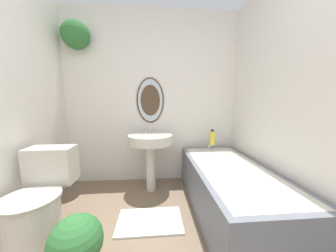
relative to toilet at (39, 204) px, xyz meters
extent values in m
cube|color=silver|center=(0.92, 1.10, 0.88)|extent=(2.50, 0.06, 2.40)
ellipsoid|color=#4C3828|center=(0.89, 1.05, 0.85)|extent=(0.38, 0.02, 0.63)
ellipsoid|color=silver|center=(0.89, 1.05, 0.85)|extent=(0.34, 0.01, 0.59)
cylinder|color=silver|center=(-0.02, 0.96, 1.73)|extent=(0.15, 0.15, 0.09)
sphere|color=#2D6B33|center=(-0.02, 0.96, 1.65)|extent=(0.34, 0.34, 0.34)
cube|color=silver|center=(2.14, -0.05, 0.88)|extent=(0.06, 2.35, 2.40)
cylinder|color=beige|center=(0.00, -0.09, -0.12)|extent=(0.39, 0.39, 0.41)
cylinder|color=#B1ADA0|center=(0.00, -0.09, 0.10)|extent=(0.42, 0.42, 0.02)
cube|color=beige|center=(0.00, 0.21, 0.25)|extent=(0.39, 0.21, 0.33)
cylinder|color=beige|center=(0.89, 0.75, -0.01)|extent=(0.13, 0.13, 0.63)
cylinder|color=beige|center=(0.89, 0.75, 0.36)|extent=(0.56, 0.56, 0.11)
cylinder|color=silver|center=(0.89, 0.90, 0.47)|extent=(0.02, 0.02, 0.10)
cube|color=slate|center=(1.72, 0.24, -0.08)|extent=(0.75, 1.56, 0.49)
cube|color=beige|center=(1.72, 0.24, 0.14)|extent=(0.65, 1.46, 0.04)
cylinder|color=silver|center=(1.72, 0.92, 0.20)|extent=(0.04, 0.04, 0.08)
cylinder|color=gold|center=(1.73, 0.84, 0.34)|extent=(0.08, 0.08, 0.19)
cylinder|color=black|center=(1.73, 0.84, 0.44)|extent=(0.04, 0.04, 0.02)
sphere|color=#2D6B33|center=(0.44, -0.36, -0.05)|extent=(0.33, 0.33, 0.33)
cube|color=silver|center=(0.89, 0.13, -0.31)|extent=(0.62, 0.38, 0.02)
camera|label=1|loc=(0.94, -1.35, 0.82)|focal=18.00mm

